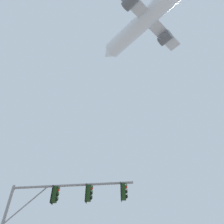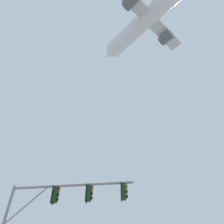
# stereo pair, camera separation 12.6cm
# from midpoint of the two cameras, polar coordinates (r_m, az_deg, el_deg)

# --- Properties ---
(signal_pole_near) EXTENTS (7.52, 1.22, 6.31)m
(signal_pole_near) POSITION_cam_midpoint_polar(r_m,az_deg,el_deg) (13.79, -14.60, -23.41)
(signal_pole_near) COLOR gray
(signal_pole_near) RESTS_ON ground
(airplane) EXTENTS (21.47, 22.93, 7.63)m
(airplane) POSITION_cam_midpoint_polar(r_m,az_deg,el_deg) (53.18, 9.17, 23.36)
(airplane) COLOR white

